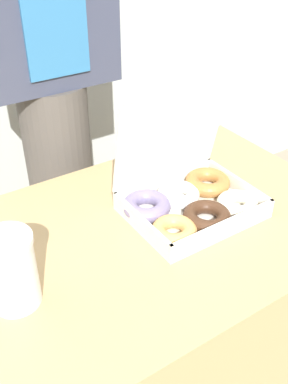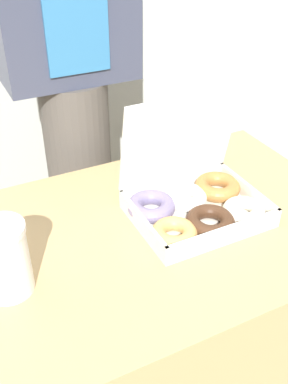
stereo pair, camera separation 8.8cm
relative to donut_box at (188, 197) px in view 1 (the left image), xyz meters
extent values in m
cube|color=tan|center=(-0.11, -0.01, -0.39)|extent=(0.95, 0.60, 0.71)
cube|color=silver|center=(0.00, -0.01, -0.03)|extent=(0.28, 0.22, 0.01)
cube|color=silver|center=(-0.14, -0.01, -0.01)|extent=(0.01, 0.22, 0.04)
cube|color=silver|center=(0.14, -0.01, -0.01)|extent=(0.01, 0.22, 0.04)
cube|color=silver|center=(0.00, -0.12, -0.01)|extent=(0.28, 0.01, 0.04)
cube|color=silver|center=(0.00, 0.09, -0.01)|extent=(0.28, 0.01, 0.04)
cube|color=silver|center=(0.00, 0.08, 0.12)|extent=(0.28, 0.05, 0.22)
torus|color=tan|center=(-0.09, -0.07, -0.01)|extent=(0.13, 0.13, 0.03)
torus|color=slate|center=(-0.09, 0.04, -0.01)|extent=(0.11, 0.11, 0.03)
torus|color=#422819|center=(0.00, -0.07, -0.01)|extent=(0.14, 0.14, 0.03)
torus|color=white|center=(0.00, 0.04, -0.02)|extent=(0.11, 0.11, 0.03)
torus|color=silver|center=(0.09, -0.07, -0.02)|extent=(0.10, 0.10, 0.03)
torus|color=#A87038|center=(0.09, 0.04, -0.01)|extent=(0.13, 0.13, 0.04)
cylinder|color=white|center=(-0.42, -0.05, 0.03)|extent=(0.09, 0.09, 0.13)
cylinder|color=white|center=(-0.42, -0.05, 0.10)|extent=(0.09, 0.09, 0.01)
cylinder|color=#4C4742|center=(-0.11, 0.48, -0.30)|extent=(0.20, 0.20, 0.88)
camera|label=1|loc=(-0.54, -0.64, 0.58)|focal=42.00mm
camera|label=2|loc=(-0.46, -0.69, 0.58)|focal=42.00mm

